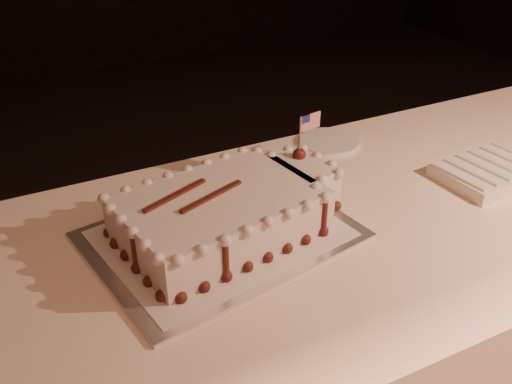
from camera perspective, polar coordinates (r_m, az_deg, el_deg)
name	(u,v)px	position (r m, az deg, el deg)	size (l,w,h in m)	color
banquet_table	(354,333)	(1.51, 9.74, -13.76)	(2.40, 0.80, 0.75)	#FFE1C5
cake_board	(221,235)	(1.17, -3.53, -4.34)	(0.51, 0.38, 0.01)	silver
doily	(221,233)	(1.16, -3.54, -4.14)	(0.45, 0.34, 0.00)	silver
sheet_cake	(231,210)	(1.15, -2.49, -1.78)	(0.49, 0.33, 0.19)	silver
napkin_stack	(488,172)	(1.47, 22.17, 1.88)	(0.25, 0.19, 0.04)	white
side_plate	(329,142)	(1.54, 7.29, 4.98)	(0.16, 0.16, 0.01)	white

